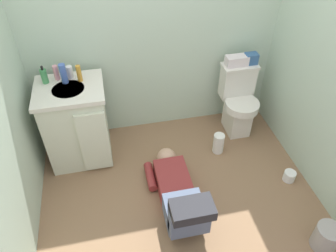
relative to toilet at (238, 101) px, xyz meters
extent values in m
cube|color=#876548|center=(-0.82, -0.76, -0.39)|extent=(2.94, 3.06, 0.04)
cube|color=#B4CBB5|center=(-0.82, 0.30, 0.83)|extent=(2.60, 0.08, 2.40)
cube|color=silver|center=(0.00, -0.04, -0.18)|extent=(0.22, 0.30, 0.38)
cylinder|color=silver|center=(0.00, -0.10, 0.01)|extent=(0.35, 0.35, 0.08)
cube|color=silver|center=(0.00, 0.09, 0.18)|extent=(0.34, 0.17, 0.34)
cube|color=silver|center=(0.00, 0.09, 0.37)|extent=(0.36, 0.19, 0.03)
cube|color=beige|center=(-1.66, -0.07, 0.02)|extent=(0.56, 0.48, 0.78)
cube|color=silver|center=(-1.66, -0.07, 0.43)|extent=(0.60, 0.52, 0.04)
cylinder|color=silver|center=(-1.66, -0.09, 0.43)|extent=(0.28, 0.28, 0.05)
cube|color=beige|center=(-1.51, -0.32, 0.00)|extent=(0.26, 0.03, 0.66)
cylinder|color=silver|center=(-1.66, 0.07, 0.50)|extent=(0.02, 0.02, 0.10)
cube|color=maroon|center=(-0.86, -0.72, -0.28)|extent=(0.29, 0.52, 0.17)
sphere|color=tan|center=(-0.86, -0.39, -0.27)|extent=(0.19, 0.19, 0.19)
cube|color=#4E5972|center=(-0.86, -1.08, -0.19)|extent=(0.31, 0.28, 0.20)
cube|color=#4E5972|center=(-0.86, -1.22, -0.07)|extent=(0.31, 0.12, 0.32)
cube|color=black|center=(-0.86, -1.26, 0.11)|extent=(0.31, 0.19, 0.09)
cylinder|color=maroon|center=(-1.05, -0.56, -0.31)|extent=(0.08, 0.30, 0.08)
cube|color=silver|center=(-0.05, 0.09, 0.43)|extent=(0.22, 0.11, 0.10)
cube|color=#33598C|center=(0.10, 0.09, 0.44)|extent=(0.12, 0.09, 0.11)
cylinder|color=#408D51|center=(-1.85, 0.05, 0.52)|extent=(0.06, 0.06, 0.13)
cylinder|color=black|center=(-1.85, 0.05, 0.60)|extent=(0.02, 0.02, 0.04)
cylinder|color=pink|center=(-1.75, 0.09, 0.52)|extent=(0.05, 0.05, 0.13)
cylinder|color=#4363B6|center=(-1.68, 0.02, 0.54)|extent=(0.06, 0.06, 0.18)
cylinder|color=white|center=(-1.63, 0.09, 0.51)|extent=(0.05, 0.05, 0.12)
cylinder|color=#C6882D|center=(-1.55, 0.02, 0.53)|extent=(0.04, 0.04, 0.15)
cylinder|color=#9D9792|center=(0.17, -1.49, -0.26)|extent=(0.20, 0.20, 0.22)
cylinder|color=white|center=(-0.30, -0.32, -0.26)|extent=(0.11, 0.11, 0.22)
cylinder|color=white|center=(0.23, -0.83, -0.32)|extent=(0.11, 0.11, 0.10)
camera|label=1|loc=(-1.30, -2.52, 2.04)|focal=34.67mm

